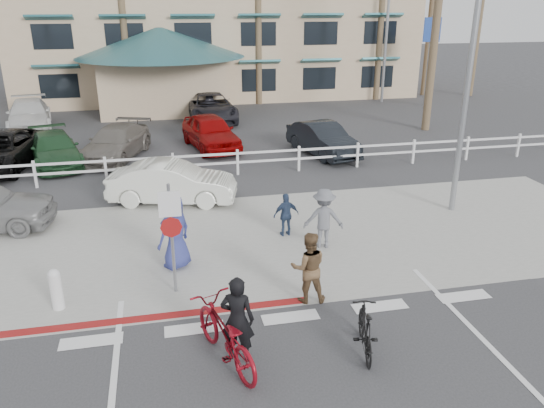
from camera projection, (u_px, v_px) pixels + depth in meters
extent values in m
plane|color=#333335|center=(298.00, 334.00, 10.56)|extent=(140.00, 140.00, 0.00)
cube|color=#333335|center=(329.00, 404.00, 8.73)|extent=(12.00, 16.00, 0.01)
cube|color=gray|center=(256.00, 241.00, 14.66)|extent=(22.00, 7.00, 0.01)
cube|color=#333335|center=(235.00, 193.00, 18.31)|extent=(40.00, 5.00, 0.01)
cube|color=#333335|center=(208.00, 131.00, 26.98)|extent=(50.00, 16.00, 0.01)
cube|color=maroon|center=(144.00, 319.00, 11.06)|extent=(7.00, 0.25, 0.02)
imported|color=maroon|center=(225.00, 335.00, 9.54)|extent=(1.47, 2.36, 1.17)
imported|color=black|center=(237.00, 319.00, 9.53)|extent=(0.72, 0.60, 1.70)
imported|color=black|center=(365.00, 330.00, 9.89)|extent=(0.79, 1.61, 0.93)
imported|color=brown|center=(308.00, 267.00, 11.47)|extent=(0.87, 0.72, 1.63)
imported|color=slate|center=(324.00, 218.00, 14.03)|extent=(1.18, 0.85, 1.64)
imported|color=navy|center=(286.00, 215.00, 14.79)|extent=(0.76, 0.37, 1.25)
imported|color=navy|center=(175.00, 232.00, 12.90)|extent=(1.10, 1.05, 1.89)
imported|color=silver|center=(172.00, 183.00, 17.25)|extent=(4.33, 2.38, 1.35)
imported|color=black|center=(0.00, 151.00, 20.70)|extent=(3.31, 5.57, 1.45)
imported|color=#1C4223|center=(55.00, 149.00, 21.28)|extent=(2.89, 4.69, 1.27)
imported|color=#830303|center=(211.00, 132.00, 23.61)|extent=(2.63, 4.68, 1.50)
imported|color=black|center=(323.00, 139.00, 22.64)|extent=(2.39, 4.38, 1.37)
imported|color=silver|center=(29.00, 115.00, 27.22)|extent=(2.88, 5.32, 1.46)
imported|color=black|center=(211.00, 107.00, 29.08)|extent=(2.61, 5.39, 1.48)
imported|color=#655F58|center=(116.00, 143.00, 22.16)|extent=(3.28, 4.93, 1.33)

